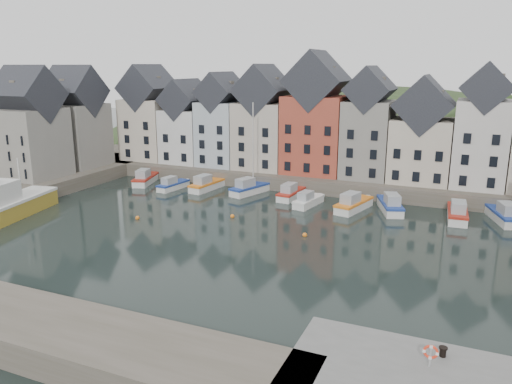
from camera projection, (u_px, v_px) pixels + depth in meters
The scene contains 19 objects.
ground at pixel (233, 244), 50.71m from camera, with size 260.00×260.00×0.00m, color black.
far_quay at pixel (318, 176), 77.16m from camera, with size 90.00×16.00×2.00m, color #504B3D.
hillside at pixel (350, 239), 104.98m from camera, with size 153.60×70.40×64.00m.
far_terrace at pixel (337, 127), 72.21m from camera, with size 72.37×8.16×17.78m.
left_terrace at pixel (55, 125), 74.33m from camera, with size 7.65×17.00×15.69m.
mooring_buoys at pixel (222, 223), 56.95m from camera, with size 20.50×5.50×0.50m.
boat_a at pixel (145, 179), 76.17m from camera, with size 3.83×7.03×2.58m.
boat_b at pixel (172, 185), 72.67m from camera, with size 2.45×5.86×2.18m.
boat_c at pixel (206, 185), 72.34m from camera, with size 2.81×6.81×2.54m.
boat_d at pixel (249, 188), 70.15m from camera, with size 4.03×7.07×12.92m.
boat_e at pixel (291, 193), 67.76m from camera, with size 2.44×6.44×2.42m.
boat_f at pixel (308, 201), 64.14m from camera, with size 2.78×6.01×2.22m.
boat_g at pixel (353, 204), 62.06m from camera, with size 3.76×7.23×2.66m.
boat_h at pixel (390, 205), 61.65m from camera, with size 4.37×7.23×2.65m.
boat_i at pixel (457, 213), 58.29m from camera, with size 2.57×7.05×2.66m.
boat_j at pixel (504, 215), 57.59m from camera, with size 4.06×7.24×2.65m.
large_vessel at pixel (6, 205), 58.41m from camera, with size 6.23×14.16×7.13m.
mooring_bollard at pixel (443, 351), 27.46m from camera, with size 0.48×0.48×0.56m.
life_ring_post at pixel (431, 352), 26.36m from camera, with size 0.80×0.17×1.30m.
Camera 1 is at (21.04, -43.03, 17.61)m, focal length 35.00 mm.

